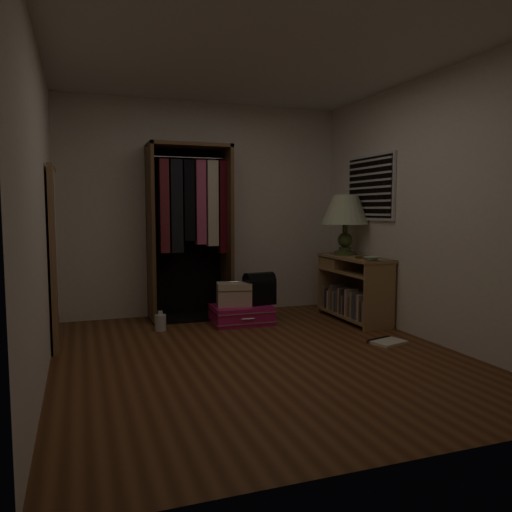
# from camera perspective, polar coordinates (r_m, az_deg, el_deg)

# --- Properties ---
(ground) EXTENTS (4.00, 4.00, 0.00)m
(ground) POSITION_cam_1_polar(r_m,az_deg,el_deg) (4.51, 0.46, -11.37)
(ground) COLOR brown
(ground) RESTS_ON ground
(room_walls) EXTENTS (3.52, 4.02, 2.60)m
(room_walls) POSITION_cam_1_polar(r_m,az_deg,el_deg) (4.39, 1.21, 7.98)
(room_walls) COLOR silver
(room_walls) RESTS_ON ground
(console_bookshelf) EXTENTS (0.42, 1.12, 0.75)m
(console_bookshelf) POSITION_cam_1_polar(r_m,az_deg,el_deg) (6.00, 10.92, -3.46)
(console_bookshelf) COLOR #A07A4D
(console_bookshelf) RESTS_ON ground
(open_wardrobe) EXTENTS (0.97, 0.50, 2.05)m
(open_wardrobe) POSITION_cam_1_polar(r_m,az_deg,el_deg) (5.96, -7.36, 4.41)
(open_wardrobe) COLOR brown
(open_wardrobe) RESTS_ON ground
(floor_mirror) EXTENTS (0.06, 0.80, 1.70)m
(floor_mirror) POSITION_cam_1_polar(r_m,az_deg,el_deg) (5.09, -21.98, -0.10)
(floor_mirror) COLOR #9C734B
(floor_mirror) RESTS_ON ground
(pink_suitcase) EXTENTS (0.69, 0.51, 0.21)m
(pink_suitcase) POSITION_cam_1_polar(r_m,az_deg,el_deg) (5.72, -1.67, -6.70)
(pink_suitcase) COLOR #C01761
(pink_suitcase) RESTS_ON ground
(train_case) EXTENTS (0.43, 0.34, 0.28)m
(train_case) POSITION_cam_1_polar(r_m,az_deg,el_deg) (5.68, -2.53, -4.36)
(train_case) COLOR #C5B496
(train_case) RESTS_ON pink_suitcase
(black_bag) EXTENTS (0.36, 0.26, 0.37)m
(black_bag) POSITION_cam_1_polar(r_m,az_deg,el_deg) (5.75, 0.36, -3.65)
(black_bag) COLOR black
(black_bag) RESTS_ON pink_suitcase
(table_lamp) EXTENTS (0.60, 0.60, 0.72)m
(table_lamp) POSITION_cam_1_polar(r_m,az_deg,el_deg) (6.10, 10.17, 5.08)
(table_lamp) COLOR #3D4E26
(table_lamp) RESTS_ON console_bookshelf
(brass_tray) EXTENTS (0.29, 0.29, 0.01)m
(brass_tray) POSITION_cam_1_polar(r_m,az_deg,el_deg) (5.71, 12.47, -0.21)
(brass_tray) COLOR #A07E3D
(brass_tray) RESTS_ON console_bookshelf
(ceramic_bowl) EXTENTS (0.18, 0.18, 0.04)m
(ceramic_bowl) POSITION_cam_1_polar(r_m,az_deg,el_deg) (5.53, 13.05, -0.28)
(ceramic_bowl) COLOR #A5C6A6
(ceramic_bowl) RESTS_ON console_bookshelf
(white_jug) EXTENTS (0.16, 0.16, 0.21)m
(white_jug) POSITION_cam_1_polar(r_m,az_deg,el_deg) (5.49, -10.87, -7.45)
(white_jug) COLOR silver
(white_jug) RESTS_ON ground
(floor_book) EXTENTS (0.38, 0.33, 0.03)m
(floor_book) POSITION_cam_1_polar(r_m,az_deg,el_deg) (5.09, 14.64, -9.44)
(floor_book) COLOR #EEE1C8
(floor_book) RESTS_ON ground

